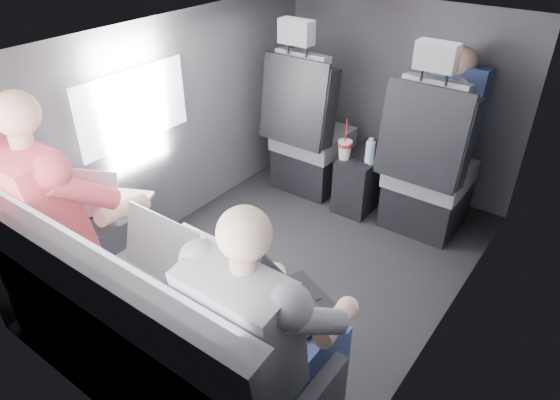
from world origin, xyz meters
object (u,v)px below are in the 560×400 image
Objects in this scene: laptop_black at (294,303)px; passenger_rear_left at (69,214)px; laptop_silver at (183,251)px; water_bottle at (370,152)px; front_seat_right at (427,174)px; passenger_front_right at (452,112)px; soda_cup at (345,149)px; rear_bench at (149,336)px; center_console at (364,179)px; laptop_white at (105,198)px; passenger_rear_right at (268,332)px; front_seat_left at (309,139)px.

passenger_rear_left is at bearing -172.57° from laptop_black.
water_bottle is at bearing 87.96° from laptop_silver.
front_seat_right is 0.99× the size of passenger_rear_left.
passenger_rear_left reaches higher than passenger_front_right.
laptop_black is at bearing -66.75° from soda_cup.
water_bottle is (0.08, 1.82, 0.17)m from rear_bench.
soda_cup is at bearing -166.87° from water_bottle.
soda_cup is at bearing -118.02° from center_console.
center_console is 2.69× the size of water_bottle.
center_console is 0.74m from passenger_front_right.
passenger_rear_left is at bearing -111.50° from water_bottle.
rear_bench is at bearing -90.00° from center_console.
passenger_rear_right is at bearing -9.73° from laptop_white.
front_seat_left reaches higher than soda_cup.
laptop_silver reaches higher than water_bottle.
passenger_rear_right reaches higher than passenger_front_right.
front_seat_right is at bearing 93.93° from passenger_rear_right.
passenger_front_right is (0.54, 0.38, 0.27)m from soda_cup.
passenger_rear_left reaches higher than water_bottle.
center_console is 0.33m from soda_cup.
center_console is at bearing 174.93° from front_seat_right.
laptop_black is 0.54× the size of passenger_front_right.
front_seat_right is 1.67m from laptop_black.
laptop_black is at bearing -2.42° from laptop_white.
passenger_rear_right is (0.12, -1.81, 0.21)m from front_seat_right.
laptop_black is (0.49, -1.57, 0.15)m from water_bottle.
front_seat_right is 1.07× the size of passenger_rear_right.
water_bottle is 0.42× the size of laptop_white.
water_bottle is at bearing 65.91° from laptop_white.
passenger_rear_right is 1.65× the size of passenger_front_right.
front_seat_right is at bearing 59.88° from passenger_rear_left.
passenger_rear_left is 1.78× the size of passenger_front_right.
rear_bench is 1.83m from water_bottle.
passenger_front_right is at bearing 78.12° from rear_bench.
rear_bench is at bearing -156.71° from laptop_black.
front_seat_right reaches higher than center_console.
laptop_white is 1.08× the size of laptop_silver.
center_console is at bearing 72.05° from passenger_rear_left.
front_seat_right is 0.79× the size of rear_bench.
water_bottle is 0.25× the size of passenger_front_right.
laptop_white is at bearing -114.09° from water_bottle.
laptop_silver is 0.33× the size of passenger_rear_right.
passenger_rear_left is at bearing -107.95° from center_console.
front_seat_left is at bearing 119.56° from passenger_rear_right.
front_seat_right is 4.47× the size of soda_cup.
laptop_silver is (0.02, -1.72, 0.44)m from center_console.
rear_bench is 2.25m from passenger_front_right.
laptop_silver reaches higher than laptop_white.
soda_cup is 1.77m from passenger_rear_left.
passenger_rear_right is at bearing -86.07° from front_seat_right.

